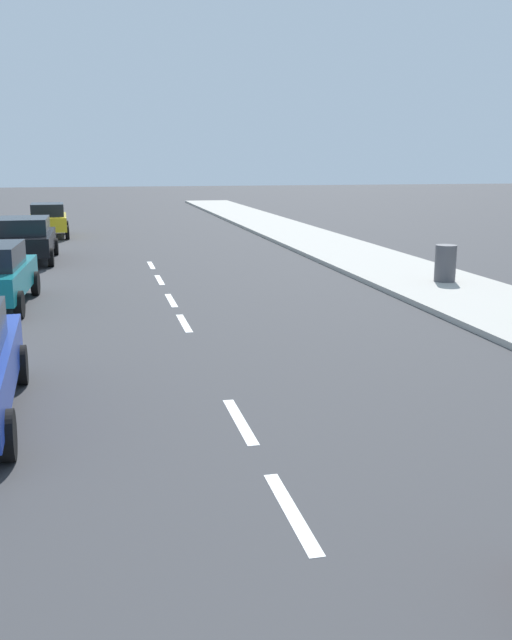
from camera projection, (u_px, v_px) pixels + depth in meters
name	position (u px, v px, depth m)	size (l,w,h in m)	color
ground_plane	(167.00, 293.00, 19.42)	(160.00, 160.00, 0.00)	#38383A
sidewalk_strip	(397.00, 270.00, 22.95)	(3.60, 80.00, 0.14)	#B2ADA3
lane_stripe_2	(291.00, 511.00, 7.35)	(0.16, 1.80, 0.01)	white
lane_stripe_3	(240.00, 421.00, 9.90)	(0.16, 1.80, 0.01)	white
lane_stripe_4	(184.00, 323.00, 15.82)	(0.16, 1.80, 0.01)	white
lane_stripe_5	(171.00, 300.00, 18.38)	(0.16, 1.80, 0.01)	white
lane_stripe_6	(159.00, 280.00, 21.51)	(0.16, 1.80, 0.01)	white
lane_stripe_7	(151.00, 265.00, 24.49)	(0.16, 1.80, 0.01)	white
parked_car_black	(24.00, 238.00, 25.20)	(2.12, 4.58, 1.57)	black
parked_car_yellow	(48.00, 219.00, 33.28)	(1.96, 3.99, 1.57)	gold
trash_bin_far	(445.00, 263.00, 20.33)	(0.60, 0.60, 1.04)	#47474C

